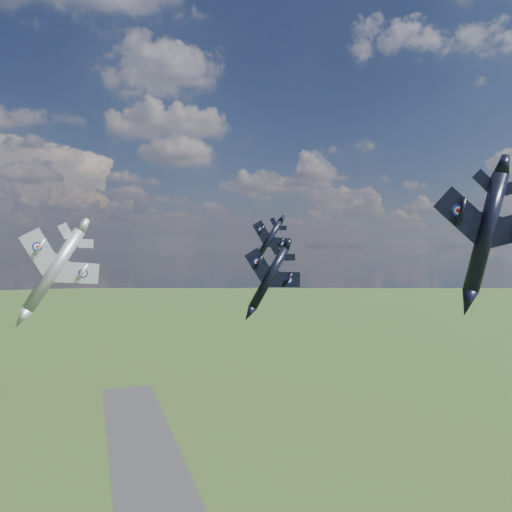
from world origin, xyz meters
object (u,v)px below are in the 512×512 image
object	(u,v)px
jet_right_navy	(486,233)
jet_high_navy	(268,241)
jet_left_silver	(54,270)
jet_lead_navy	(269,278)

from	to	relation	value
jet_right_navy	jet_high_navy	bearing A→B (deg)	111.20
jet_high_navy	jet_left_silver	world-z (taller)	jet_high_navy
jet_right_navy	jet_high_navy	xyz separation A→B (m)	(-1.78, 55.26, -0.22)
jet_lead_navy	jet_left_silver	distance (m)	31.77
jet_lead_navy	jet_high_navy	distance (m)	20.74
jet_lead_navy	jet_left_silver	bearing A→B (deg)	-163.45
jet_right_navy	jet_lead_navy	bearing A→B (deg)	122.31
jet_high_navy	jet_left_silver	bearing A→B (deg)	-138.15
jet_lead_navy	jet_high_navy	bearing A→B (deg)	78.18
jet_right_navy	jet_left_silver	xyz separation A→B (m)	(-39.74, 31.70, -4.31)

